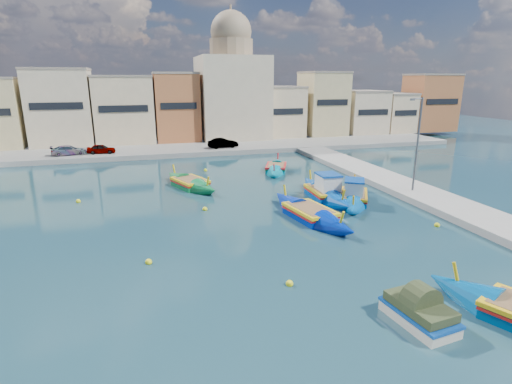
{
  "coord_description": "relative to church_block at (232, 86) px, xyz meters",
  "views": [
    {
      "loc": [
        -3.79,
        -20.99,
        9.38
      ],
      "look_at": [
        4.0,
        6.0,
        1.4
      ],
      "focal_mm": 28.0,
      "sensor_mm": 36.0,
      "label": 1
    }
  ],
  "objects": [
    {
      "name": "luzzu_turquoise_cabin",
      "position": [
        2.03,
        -34.05,
        -8.05
      ],
      "size": [
        6.33,
        8.93,
        2.94
      ],
      "color": "#0059AD",
      "rests_on": "ground"
    },
    {
      "name": "mooring_buoys",
      "position": [
        -8.84,
        -34.65,
        -8.33
      ],
      "size": [
        23.83,
        25.58,
        0.36
      ],
      "color": "#FFFA1A",
      "rests_on": "ground"
    },
    {
      "name": "luzzu_cyan_mid",
      "position": [
        -0.37,
        -22.1,
        -8.15
      ],
      "size": [
        5.05,
        8.46,
        2.47
      ],
      "color": "#00869F",
      "rests_on": "ground"
    },
    {
      "name": "luzzu_green",
      "position": [
        -9.87,
        -26.08,
        -8.12
      ],
      "size": [
        5.24,
        8.69,
        2.68
      ],
      "color": "#0A7239",
      "rests_on": "ground"
    },
    {
      "name": "parked_cars",
      "position": [
        -14.58,
        -9.5,
        -7.21
      ],
      "size": [
        22.83,
        2.17,
        1.28
      ],
      "color": "#4C1919",
      "rests_on": "north_quay"
    },
    {
      "name": "north_quay",
      "position": [
        -10.0,
        -8.0,
        -8.11
      ],
      "size": [
        80.0,
        8.0,
        0.6
      ],
      "primitive_type": "cube",
      "color": "gray",
      "rests_on": "ground"
    },
    {
      "name": "church_block",
      "position": [
        0.0,
        0.0,
        0.0
      ],
      "size": [
        10.0,
        10.0,
        19.1
      ],
      "color": "beige",
      "rests_on": "ground"
    },
    {
      "name": "luzzu_blue_cabin",
      "position": [
        0.29,
        -32.54,
        -8.01
      ],
      "size": [
        2.57,
        9.29,
        3.26
      ],
      "color": "#0045A9",
      "rests_on": "ground"
    },
    {
      "name": "tender_near",
      "position": [
        -3.73,
        -49.44,
        -7.95
      ],
      "size": [
        1.96,
        3.15,
        1.47
      ],
      "color": "beige",
      "rests_on": "ground"
    },
    {
      "name": "luzzu_blue_south",
      "position": [
        -2.89,
        -36.77,
        -8.12
      ],
      "size": [
        3.9,
        9.95,
        2.8
      ],
      "color": "#0024A3",
      "rests_on": "ground"
    },
    {
      "name": "north_townhouses",
      "position": [
        -3.32,
        -0.64,
        -3.41
      ],
      "size": [
        83.2,
        7.87,
        10.19
      ],
      "color": "beige",
      "rests_on": "ground"
    },
    {
      "name": "east_quay",
      "position": [
        8.0,
        -40.0,
        -8.16
      ],
      "size": [
        4.0,
        70.0,
        0.5
      ],
      "primitive_type": "cube",
      "color": "gray",
      "rests_on": "ground"
    },
    {
      "name": "quay_street_lamp",
      "position": [
        7.44,
        -34.0,
        -4.07
      ],
      "size": [
        1.18,
        0.16,
        8.0
      ],
      "color": "#595B60",
      "rests_on": "ground"
    },
    {
      "name": "ground",
      "position": [
        -10.0,
        -40.0,
        -8.41
      ],
      "size": [
        160.0,
        160.0,
        0.0
      ],
      "primitive_type": "plane",
      "color": "#173845",
      "rests_on": "ground"
    }
  ]
}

